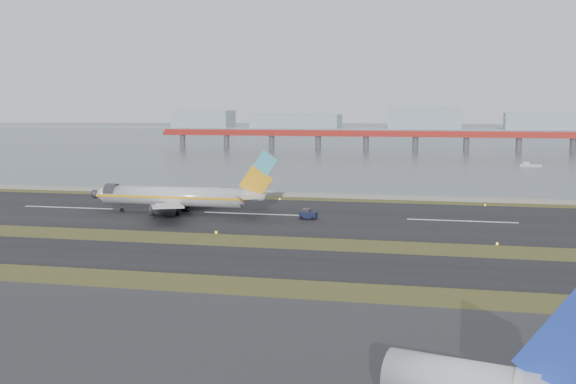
% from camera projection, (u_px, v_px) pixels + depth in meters
% --- Properties ---
extents(ground, '(1000.00, 1000.00, 0.00)m').
position_uv_depth(ground, '(201.00, 242.00, 112.60)').
color(ground, '#324117').
rests_on(ground, ground).
extents(taxiway_strip, '(1000.00, 18.00, 0.10)m').
position_uv_depth(taxiway_strip, '(172.00, 257.00, 100.98)').
color(taxiway_strip, black).
rests_on(taxiway_strip, ground).
extents(runway_strip, '(1000.00, 45.00, 0.10)m').
position_uv_depth(runway_strip, '(253.00, 214.00, 141.63)').
color(runway_strip, black).
rests_on(runway_strip, ground).
extents(seawall, '(1000.00, 2.50, 1.00)m').
position_uv_depth(seawall, '(287.00, 194.00, 170.62)').
color(seawall, gray).
rests_on(seawall, ground).
extents(bay_water, '(1400.00, 800.00, 1.30)m').
position_uv_depth(bay_water, '(403.00, 135.00, 557.86)').
color(bay_water, '#445361').
rests_on(bay_water, ground).
extents(red_pier, '(260.00, 5.00, 10.20)m').
position_uv_depth(red_pier, '(416.00, 136.00, 349.29)').
color(red_pier, maroon).
rests_on(red_pier, ground).
extents(far_shoreline, '(1400.00, 80.00, 60.50)m').
position_uv_depth(far_shoreline, '(429.00, 123.00, 708.99)').
color(far_shoreline, '#94A4AF').
rests_on(far_shoreline, ground).
extents(airliner, '(38.52, 32.89, 12.80)m').
position_uv_depth(airliner, '(180.00, 197.00, 141.50)').
color(airliner, silver).
rests_on(airliner, ground).
extents(pushback_tug, '(3.37, 2.21, 2.04)m').
position_uv_depth(pushback_tug, '(308.00, 214.00, 134.89)').
color(pushback_tug, black).
rests_on(pushback_tug, ground).
extents(workboat_far, '(7.56, 2.89, 1.80)m').
position_uv_depth(workboat_far, '(530.00, 165.00, 255.15)').
color(workboat_far, '#B6B6BA').
rests_on(workboat_far, ground).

